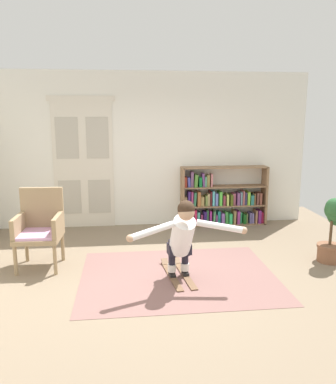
{
  "coord_description": "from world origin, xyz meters",
  "views": [
    {
      "loc": [
        -0.51,
        -4.76,
        2.14
      ],
      "look_at": [
        0.08,
        0.54,
        1.05
      ],
      "focal_mm": 36.22,
      "sensor_mm": 36.0,
      "label": 1
    }
  ],
  "objects_px": {
    "bookshelf": "(221,201)",
    "potted_plant": "(334,224)",
    "skis_pair": "(178,274)",
    "person_skier": "(183,234)",
    "wicker_chair": "(40,226)"
  },
  "relations": [
    {
      "from": "bookshelf",
      "to": "potted_plant",
      "type": "xyz_separation_m",
      "value": [
        1.14,
        -2.08,
        0.1
      ]
    },
    {
      "from": "bookshelf",
      "to": "potted_plant",
      "type": "distance_m",
      "value": 2.38
    },
    {
      "from": "bookshelf",
      "to": "wicker_chair",
      "type": "height_order",
      "value": "bookshelf"
    },
    {
      "from": "wicker_chair",
      "to": "person_skier",
      "type": "bearing_deg",
      "value": -22.44
    },
    {
      "from": "bookshelf",
      "to": "wicker_chair",
      "type": "relative_size",
      "value": 1.51
    },
    {
      "from": "potted_plant",
      "to": "bookshelf",
      "type": "bearing_deg",
      "value": 118.81
    },
    {
      "from": "wicker_chair",
      "to": "skis_pair",
      "type": "distance_m",
      "value": 2.04
    },
    {
      "from": "person_skier",
      "to": "skis_pair",
      "type": "bearing_deg",
      "value": 96.25
    },
    {
      "from": "skis_pair",
      "to": "person_skier",
      "type": "distance_m",
      "value": 0.67
    },
    {
      "from": "bookshelf",
      "to": "potted_plant",
      "type": "relative_size",
      "value": 1.72
    },
    {
      "from": "wicker_chair",
      "to": "person_skier",
      "type": "relative_size",
      "value": 0.74
    },
    {
      "from": "skis_pair",
      "to": "potted_plant",
      "type": "bearing_deg",
      "value": 5.85
    },
    {
      "from": "skis_pair",
      "to": "bookshelf",
      "type": "bearing_deg",
      "value": 63.41
    },
    {
      "from": "skis_pair",
      "to": "person_skier",
      "type": "relative_size",
      "value": 0.67
    },
    {
      "from": "skis_pair",
      "to": "person_skier",
      "type": "bearing_deg",
      "value": -83.75
    }
  ]
}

